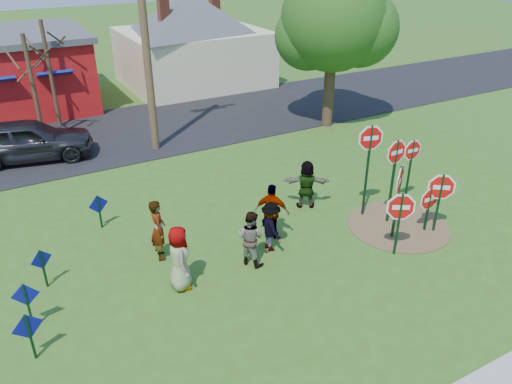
# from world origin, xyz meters

# --- Properties ---
(ground) EXTENTS (120.00, 120.00, 0.00)m
(ground) POSITION_xyz_m (0.00, 0.00, 0.00)
(ground) COLOR #385919
(ground) RESTS_ON ground
(road) EXTENTS (120.00, 7.50, 0.04)m
(road) POSITION_xyz_m (0.00, 11.50, 0.02)
(road) COLOR black
(road) RESTS_ON ground
(dirt_patch) EXTENTS (3.20, 3.20, 0.03)m
(dirt_patch) POSITION_xyz_m (4.50, -1.00, 0.01)
(dirt_patch) COLOR brown
(dirt_patch) RESTS_ON ground
(cream_house) EXTENTS (9.40, 9.40, 6.50)m
(cream_house) POSITION_xyz_m (5.50, 18.00, 2.92)
(cream_house) COLOR beige
(cream_house) RESTS_ON ground
(stop_sign_a) EXTENTS (0.98, 0.57, 2.11)m
(stop_sign_a) POSITION_xyz_m (3.29, -2.11, 1.41)
(stop_sign_a) COLOR #0D3218
(stop_sign_a) RESTS_ON ground
(stop_sign_b) EXTENTS (1.06, 0.34, 3.26)m
(stop_sign_b) POSITION_xyz_m (3.96, 0.11, 2.39)
(stop_sign_b) COLOR #0D3218
(stop_sign_b) RESTS_ON ground
(stop_sign_c) EXTENTS (1.04, 0.07, 2.95)m
(stop_sign_c) POSITION_xyz_m (4.38, -0.62, 2.08)
(stop_sign_c) COLOR #0D3218
(stop_sign_c) RESTS_ON ground
(stop_sign_d) EXTENTS (0.95, 0.07, 2.51)m
(stop_sign_d) POSITION_xyz_m (5.64, -0.08, 1.82)
(stop_sign_d) COLOR #0D3218
(stop_sign_d) RESTS_ON ground
(stop_sign_e) EXTENTS (1.00, 0.07, 1.62)m
(stop_sign_e) POSITION_xyz_m (5.03, -1.59, 1.03)
(stop_sign_e) COLOR #0D3218
(stop_sign_e) RESTS_ON ground
(stop_sign_f) EXTENTS (0.93, 0.67, 2.10)m
(stop_sign_f) POSITION_xyz_m (5.25, -1.76, 1.43)
(stop_sign_f) COLOR #0D3218
(stop_sign_f) RESTS_ON ground
(stop_sign_g) EXTENTS (0.99, 0.68, 2.55)m
(stop_sign_g) POSITION_xyz_m (3.86, -1.40, 1.75)
(stop_sign_g) COLOR #0D3218
(stop_sign_g) RESTS_ON ground
(blue_diamond_a) EXTENTS (0.65, 0.14, 1.23)m
(blue_diamond_a) POSITION_xyz_m (-6.38, -1.32, 0.75)
(blue_diamond_a) COLOR #0D3218
(blue_diamond_a) RESTS_ON ground
(blue_diamond_b) EXTENTS (0.62, 0.11, 1.29)m
(blue_diamond_b) POSITION_xyz_m (-6.29, -0.31, 0.80)
(blue_diamond_b) COLOR #0D3218
(blue_diamond_b) RESTS_ON ground
(blue_diamond_c) EXTENTS (0.55, 0.23, 1.15)m
(blue_diamond_c) POSITION_xyz_m (-5.76, 1.19, 0.71)
(blue_diamond_c) COLOR #0D3218
(blue_diamond_c) RESTS_ON ground
(blue_diamond_d) EXTENTS (0.63, 0.16, 1.15)m
(blue_diamond_d) POSITION_xyz_m (-3.77, 3.49, 0.70)
(blue_diamond_d) COLOR #0D3218
(blue_diamond_d) RESTS_ON ground
(person_a) EXTENTS (0.71, 0.97, 1.81)m
(person_a) POSITION_xyz_m (-2.67, -0.54, 0.91)
(person_a) COLOR #414F86
(person_a) RESTS_ON ground
(person_b) EXTENTS (0.54, 0.73, 1.83)m
(person_b) POSITION_xyz_m (-2.68, 1.04, 0.91)
(person_b) COLOR #2A6B69
(person_b) RESTS_ON ground
(person_c) EXTENTS (0.93, 1.00, 1.64)m
(person_c) POSITION_xyz_m (-0.55, -0.46, 0.82)
(person_c) COLOR brown
(person_c) RESTS_ON ground
(person_d) EXTENTS (0.59, 1.00, 1.53)m
(person_d) POSITION_xyz_m (0.28, -0.15, 0.77)
(person_d) COLOR #37373C
(person_d) RESTS_ON ground
(person_e) EXTENTS (1.06, 1.03, 1.78)m
(person_e) POSITION_xyz_m (0.65, 0.40, 0.89)
(person_e) COLOR #58315E
(person_e) RESTS_ON ground
(person_f) EXTENTS (1.58, 1.22, 1.67)m
(person_f) POSITION_xyz_m (2.64, 1.51, 0.84)
(person_f) COLOR #1A4828
(person_f) RESTS_ON ground
(suv) EXTENTS (5.25, 2.97, 1.69)m
(suv) POSITION_xyz_m (-4.97, 10.21, 0.88)
(suv) COLOR #2A2B2F
(suv) RESTS_ON road
(utility_pole) EXTENTS (2.51, 0.32, 10.24)m
(utility_pole) POSITION_xyz_m (-0.13, 8.91, 5.39)
(utility_pole) COLOR #4C3823
(utility_pole) RESTS_ON ground
(leafy_tree) EXTENTS (5.15, 4.70, 7.32)m
(leafy_tree) POSITION_xyz_m (8.25, 7.79, 4.71)
(leafy_tree) COLOR #382819
(leafy_tree) RESTS_ON ground
(bare_tree_east) EXTENTS (1.80, 1.80, 4.70)m
(bare_tree_east) POSITION_xyz_m (-4.22, 12.14, 3.04)
(bare_tree_east) COLOR #382819
(bare_tree_east) RESTS_ON ground
(bare_tree_extra) EXTENTS (1.80, 1.80, 4.94)m
(bare_tree_extra) POSITION_xyz_m (-3.23, 13.91, 3.20)
(bare_tree_extra) COLOR #382819
(bare_tree_extra) RESTS_ON ground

